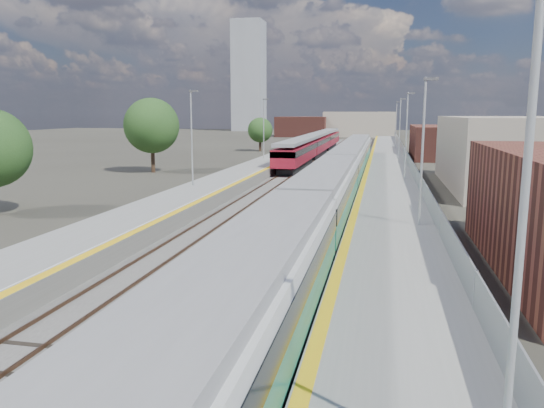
% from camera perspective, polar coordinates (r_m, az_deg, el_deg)
% --- Properties ---
extents(ground, '(320.00, 320.00, 0.00)m').
position_cam_1_polar(ground, '(56.54, 7.01, 2.85)').
color(ground, '#47443A').
rests_on(ground, ground).
extents(ballast_bed, '(10.50, 155.00, 0.06)m').
position_cam_1_polar(ballast_bed, '(59.23, 5.05, 3.23)').
color(ballast_bed, '#565451').
rests_on(ballast_bed, ground).
extents(tracks, '(8.96, 160.00, 0.17)m').
position_cam_1_polar(tracks, '(60.81, 5.79, 3.46)').
color(tracks, '#4C3323').
rests_on(tracks, ground).
extents(platform_right, '(4.70, 155.00, 8.52)m').
position_cam_1_polar(platform_right, '(58.77, 12.37, 3.49)').
color(platform_right, slate).
rests_on(platform_right, ground).
extents(platform_left, '(4.30, 155.00, 8.52)m').
position_cam_1_polar(platform_left, '(60.34, -1.39, 3.85)').
color(platform_left, slate).
rests_on(platform_left, ground).
extents(buildings, '(72.00, 185.50, 40.00)m').
position_cam_1_polar(buildings, '(146.37, 2.89, 11.34)').
color(buildings, brown).
rests_on(buildings, ground).
extents(green_train, '(2.75, 76.68, 3.03)m').
position_cam_1_polar(green_train, '(40.68, 7.31, 3.18)').
color(green_train, black).
rests_on(green_train, ground).
extents(red_train, '(2.74, 55.51, 3.45)m').
position_cam_1_polar(red_train, '(82.36, 4.73, 6.48)').
color(red_train, black).
rests_on(red_train, ground).
extents(tree_b, '(6.21, 6.21, 8.42)m').
position_cam_1_polar(tree_b, '(61.88, -12.82, 8.21)').
color(tree_b, '#382619').
rests_on(tree_b, ground).
extents(tree_c, '(4.37, 4.37, 5.92)m').
position_cam_1_polar(tree_c, '(94.25, -1.28, 7.95)').
color(tree_c, '#382619').
rests_on(tree_c, ground).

